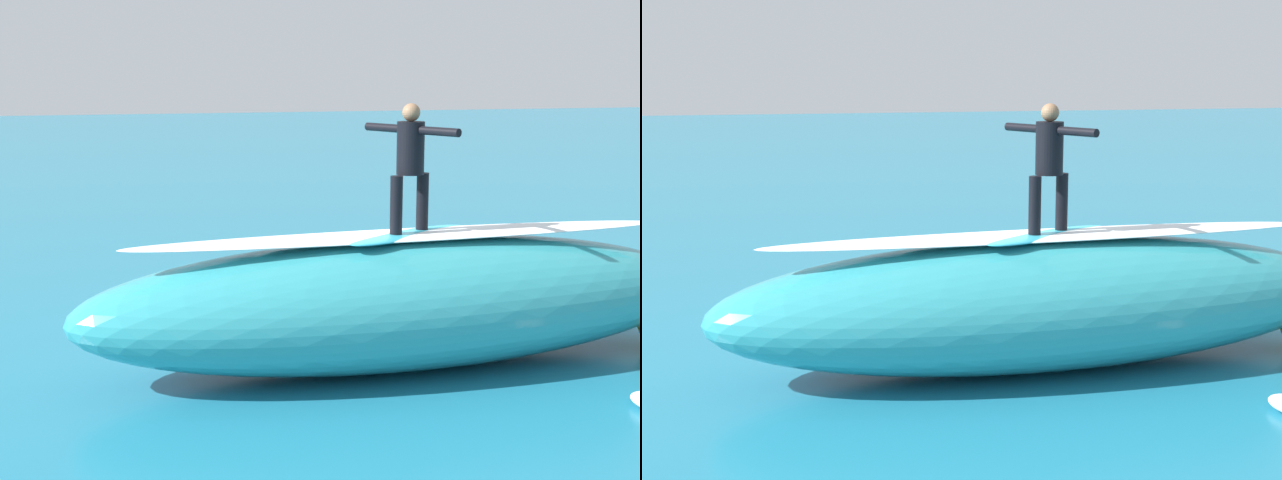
% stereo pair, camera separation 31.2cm
% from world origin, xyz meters
% --- Properties ---
extents(ground_plane, '(120.00, 120.00, 0.00)m').
position_xyz_m(ground_plane, '(0.00, 0.00, 0.00)').
color(ground_plane, teal).
extents(wave_crest, '(8.52, 2.53, 1.67)m').
position_xyz_m(wave_crest, '(-0.27, 2.03, 0.84)').
color(wave_crest, teal).
rests_on(wave_crest, ground_plane).
extents(wave_foam_lip, '(7.22, 0.96, 0.08)m').
position_xyz_m(wave_foam_lip, '(-0.27, 2.03, 1.71)').
color(wave_foam_lip, white).
rests_on(wave_foam_lip, wave_crest).
extents(surfboard_riding, '(2.04, 1.37, 0.08)m').
position_xyz_m(surfboard_riding, '(-0.30, 2.03, 1.71)').
color(surfboard_riding, '#33B2D1').
rests_on(surfboard_riding, wave_crest).
extents(surfer_riding, '(0.79, 1.40, 1.61)m').
position_xyz_m(surfer_riding, '(-0.30, 2.03, 2.69)').
color(surfer_riding, black).
rests_on(surfer_riding, surfboard_riding).
extents(surfboard_paddling, '(2.05, 2.09, 0.10)m').
position_xyz_m(surfboard_paddling, '(1.01, -1.82, 0.05)').
color(surfboard_paddling, yellow).
rests_on(surfboard_paddling, ground_plane).
extents(surfer_paddling, '(1.41, 1.44, 0.33)m').
position_xyz_m(surfer_paddling, '(1.11, -1.92, 0.24)').
color(surfer_paddling, black).
rests_on(surfer_paddling, surfboard_paddling).
extents(foam_patch_near, '(0.85, 0.88, 0.11)m').
position_xyz_m(foam_patch_near, '(-2.82, -0.43, 0.05)').
color(foam_patch_near, white).
rests_on(foam_patch_near, ground_plane).
extents(foam_patch_mid, '(1.02, 1.00, 0.09)m').
position_xyz_m(foam_patch_mid, '(-3.92, -1.04, 0.04)').
color(foam_patch_mid, white).
rests_on(foam_patch_mid, ground_plane).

